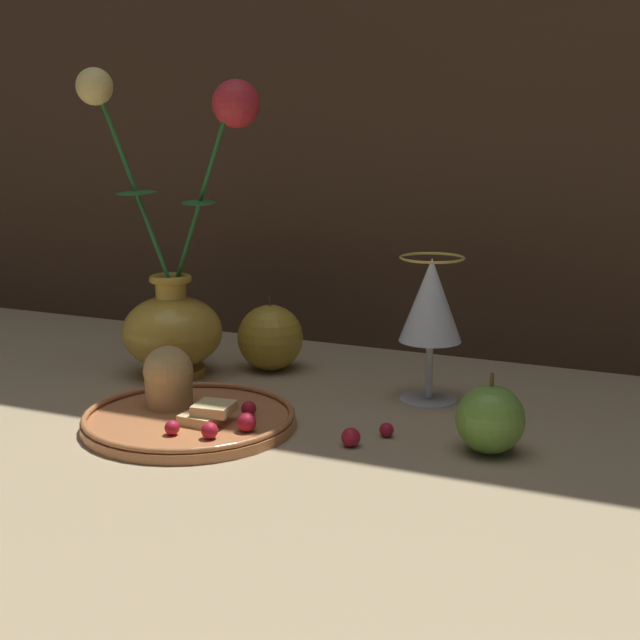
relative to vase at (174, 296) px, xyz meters
name	(u,v)px	position (x,y,z in m)	size (l,w,h in m)	color
ground_plane	(267,407)	(0.16, -0.07, -0.10)	(2.40, 2.40, 0.00)	#9E8966
vase	(174,296)	(0.00, 0.00, 0.00)	(0.23, 0.12, 0.36)	gold
plate_with_pastries	(185,409)	(0.11, -0.15, -0.08)	(0.22, 0.22, 0.07)	#B77042
wine_glass	(431,306)	(0.31, 0.03, 0.01)	(0.07, 0.07, 0.16)	silver
apple_beside_vase	(490,419)	(0.41, -0.10, -0.07)	(0.06, 0.06, 0.08)	#669938
apple_near_glass	(270,338)	(0.09, 0.07, -0.06)	(0.08, 0.08, 0.09)	#B2932D
berry_near_plate	(351,437)	(0.29, -0.14, -0.09)	(0.02, 0.02, 0.02)	#AD192D
berry_front_center	(387,430)	(0.31, -0.10, -0.09)	(0.01, 0.01, 0.01)	#AD192D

